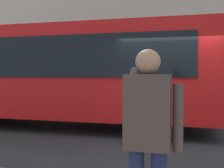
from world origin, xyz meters
TOP-DOWN VIEW (x-y plane):
  - ground_plane at (0.00, 0.00)m, footprint 60.00×60.00m
  - red_bus at (3.17, -0.72)m, footprint 9.05×2.54m
  - pedestrian_photographer at (-0.10, 4.85)m, footprint 0.53×0.52m

SIDE VIEW (x-z plane):
  - ground_plane at x=0.00m, z-range 0.00..0.00m
  - pedestrian_photographer at x=-0.10m, z-range 0.29..1.99m
  - red_bus at x=3.17m, z-range 0.14..3.22m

